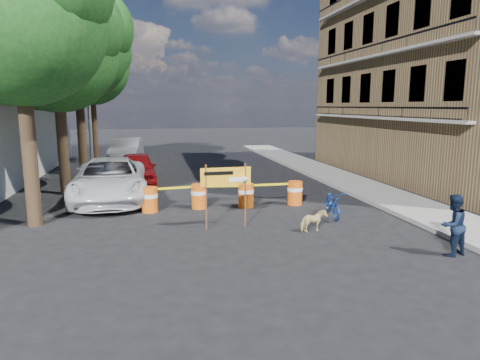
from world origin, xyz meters
name	(u,v)px	position (x,y,z in m)	size (l,w,h in m)	color
ground	(260,231)	(0.00, 0.00, 0.00)	(120.00, 120.00, 0.00)	black
sidewalk_east	(358,185)	(6.20, 6.00, 0.07)	(2.40, 40.00, 0.15)	gray
apartment_building	(449,61)	(12.00, 8.00, 6.00)	(8.00, 16.00, 12.00)	olive
tree_near	(20,14)	(-6.73, 2.00, 6.36)	(5.46, 5.20, 9.15)	#332316
tree_mid_a	(58,49)	(-6.74, 7.00, 6.01)	(5.25, 5.00, 8.68)	#332316
tree_mid_b	(78,47)	(-6.73, 12.00, 6.71)	(5.67, 5.40, 9.62)	#332316
tree_far	(91,66)	(-6.74, 17.00, 6.22)	(5.04, 4.80, 8.84)	#332316
streetlamp	(90,92)	(-5.93, 9.50, 4.38)	(1.25, 0.18, 8.00)	gray
barrel_far_left	(150,199)	(-3.26, 3.06, 0.47)	(0.58, 0.58, 0.90)	#CA460B
barrel_mid_left	(199,196)	(-1.48, 3.27, 0.47)	(0.58, 0.58, 0.90)	#CA460B
barrel_mid_right	(246,195)	(0.25, 3.10, 0.47)	(0.58, 0.58, 0.90)	#CA460B
barrel_far_right	(295,192)	(2.17, 3.15, 0.47)	(0.58, 0.58, 0.90)	#CA460B
detour_sign	(233,181)	(-0.72, 0.53, 1.48)	(1.56, 0.30, 2.01)	#592D19
pedestrian	(453,225)	(4.23, -3.00, 0.79)	(0.77, 0.60, 1.58)	black
bicycle	(333,192)	(2.86, 1.20, 0.86)	(0.60, 0.90, 1.72)	navy
dog	(314,221)	(1.56, -0.39, 0.33)	(0.36, 0.79, 0.67)	#D1C178
suv_white	(110,180)	(-4.80, 5.25, 0.84)	(2.79, 6.04, 1.68)	silver
sedan_red	(136,169)	(-3.90, 8.75, 0.76)	(1.80, 4.48, 1.53)	#9A0C0D
sedan_silver	(127,151)	(-4.80, 16.74, 0.83)	(1.77, 5.06, 1.67)	#9FA1A6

